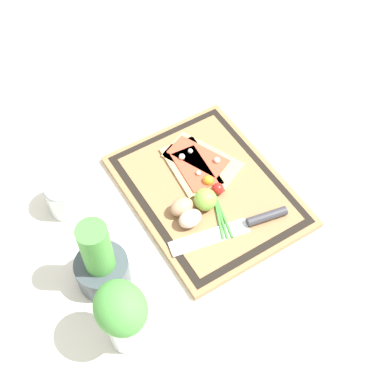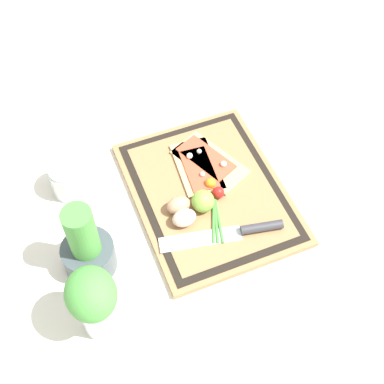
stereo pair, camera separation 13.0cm
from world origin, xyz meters
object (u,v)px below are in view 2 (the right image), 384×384
at_px(sauce_jar, 70,180).
at_px(pizza_slice_far, 198,167).
at_px(pizza_slice_near, 209,161).
at_px(cherry_tomato_yellow, 210,183).
at_px(herb_pot, 87,248).
at_px(egg_pink, 184,218).
at_px(knife, 242,231).
at_px(lime, 203,201).
at_px(cherry_tomato_red, 218,193).
at_px(egg_brown, 179,205).
at_px(herb_glass, 94,301).

bearing_deg(sauce_jar, pizza_slice_far, -102.77).
relative_size(pizza_slice_near, cherry_tomato_yellow, 8.12).
distance_m(pizza_slice_near, herb_pot, 0.40).
bearing_deg(herb_pot, egg_pink, -86.74).
height_order(knife, lime, lime).
bearing_deg(lime, pizza_slice_far, -16.53).
bearing_deg(pizza_slice_near, cherry_tomato_red, 168.73).
xyz_separation_m(pizza_slice_near, egg_brown, (-0.11, 0.13, 0.02)).
bearing_deg(pizza_slice_near, egg_brown, 130.56).
xyz_separation_m(pizza_slice_near, lime, (-0.12, 0.07, 0.02)).
bearing_deg(egg_pink, egg_brown, -0.85).
bearing_deg(cherry_tomato_red, knife, -175.24).
height_order(lime, cherry_tomato_red, lime).
distance_m(knife, sauce_jar, 0.44).
distance_m(pizza_slice_far, cherry_tomato_yellow, 0.06).
relative_size(egg_pink, cherry_tomato_red, 1.94).
xyz_separation_m(knife, cherry_tomato_yellow, (0.15, 0.02, 0.01)).
distance_m(pizza_slice_far, lime, 0.12).
relative_size(egg_pink, lime, 1.05).
relative_size(knife, sauce_jar, 3.17).
bearing_deg(cherry_tomato_red, pizza_slice_near, -11.27).
relative_size(egg_brown, herb_glass, 0.28).
bearing_deg(pizza_slice_near, lime, 150.56).
height_order(knife, sauce_jar, sauce_jar).
bearing_deg(lime, herb_glass, 120.78).
distance_m(knife, cherry_tomato_yellow, 0.15).
relative_size(pizza_slice_near, sauce_jar, 2.36).
bearing_deg(herb_pot, knife, -100.19).
distance_m(knife, cherry_tomato_red, 0.12).
xyz_separation_m(knife, egg_pink, (0.08, 0.11, 0.01)).
bearing_deg(sauce_jar, herb_pot, 176.77).
height_order(cherry_tomato_yellow, herb_pot, herb_pot).
height_order(egg_brown, cherry_tomato_yellow, egg_brown).
distance_m(egg_pink, lime, 0.06).
height_order(pizza_slice_far, herb_pot, herb_pot).
xyz_separation_m(herb_pot, sauce_jar, (0.22, -0.01, -0.03)).
bearing_deg(egg_brown, herb_glass, 128.17).
relative_size(lime, cherry_tomato_red, 1.85).
height_order(herb_pot, sauce_jar, herb_pot).
distance_m(egg_brown, cherry_tomato_red, 0.10).
xyz_separation_m(pizza_slice_near, knife, (-0.22, 0.01, 0.00)).
bearing_deg(herb_pot, lime, -82.80).
bearing_deg(pizza_slice_far, lime, 163.47).
bearing_deg(pizza_slice_far, herb_glass, 131.08).
xyz_separation_m(pizza_slice_near, herb_glass, (-0.31, 0.38, 0.10)).
xyz_separation_m(cherry_tomato_red, herb_glass, (-0.20, 0.36, 0.09)).
xyz_separation_m(egg_brown, cherry_tomato_yellow, (0.04, -0.10, -0.01)).
height_order(cherry_tomato_red, sauce_jar, sauce_jar).
xyz_separation_m(egg_pink, sauce_jar, (0.21, 0.22, -0.00)).
bearing_deg(cherry_tomato_red, lime, 109.83).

